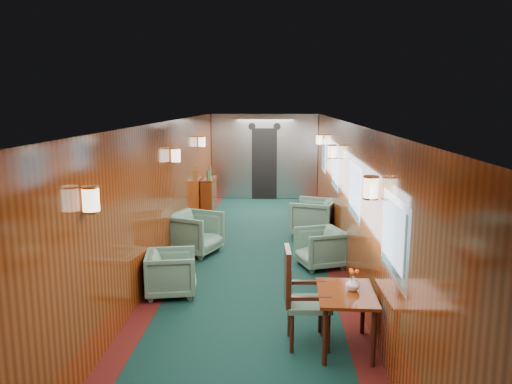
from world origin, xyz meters
The scene contains 12 objects.
room centered at (0.00, 0.00, 1.63)m, with size 12.00×12.10×2.40m.
bulkhead centered at (0.00, 5.91, 1.18)m, with size 2.98×0.17×2.39m.
windows_right centered at (1.49, 0.25, 1.45)m, with size 0.02×8.60×0.80m.
wall_sconces centered at (0.00, 0.57, 1.79)m, with size 2.97×7.97×0.25m.
dining_table centered at (1.15, -2.88, 0.56)m, with size 0.64×0.90×0.67m.
side_chair centered at (0.63, -2.80, 0.61)m, with size 0.53×0.55×1.13m.
credenza centered at (-1.34, 4.08, 0.44)m, with size 0.30×0.95×1.13m.
flower_vase centered at (1.22, -2.83, 0.75)m, with size 0.16×0.16×0.16m, color silver.
armchair_left_near centered at (-1.12, -1.39, 0.32)m, with size 0.68×0.70×0.64m, color #1E483B.
armchair_left_far centered at (-1.11, 0.59, 0.38)m, with size 0.81×0.83×0.76m, color #1E483B.
armchair_right_near centered at (1.10, -0.07, 0.33)m, with size 0.70×0.72×0.65m, color #1E483B.
armchair_right_far centered at (1.11, 1.88, 0.39)m, with size 0.82×0.85×0.77m, color #1E483B.
Camera 1 is at (0.39, -8.10, 2.72)m, focal length 35.00 mm.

